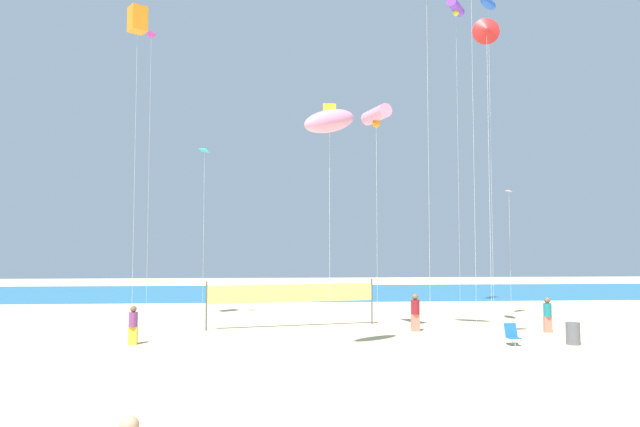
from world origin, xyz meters
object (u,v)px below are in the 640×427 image
(kite_pink_tube, at_px, (376,115))
(kite_pink_inflatable, at_px, (330,121))
(beachgoer_teal_shirt, at_px, (547,314))
(beach_handbag, at_px, (496,342))
(beachgoer_plum_shirt, at_px, (133,324))
(kite_orange_box, at_px, (138,20))
(beachgoer_maroon_shirt, at_px, (415,311))
(kite_violet_tube, at_px, (456,8))
(kite_red_delta, at_px, (487,31))
(trash_barrel, at_px, (573,333))
(kite_pink_diamond, at_px, (509,196))
(kite_cyan_diamond, at_px, (205,152))
(kite_magenta_diamond, at_px, (151,46))
(folding_beach_chair, at_px, (512,334))
(volleyball_net, at_px, (293,295))
(kite_blue_inflatable, at_px, (488,4))

(kite_pink_tube, xyz_separation_m, kite_pink_inflatable, (-2.72, -5.14, -1.47))
(beachgoer_teal_shirt, xyz_separation_m, kite_pink_tube, (-8.24, 0.04, 9.51))
(beach_handbag, bearing_deg, beachgoer_plum_shirt, 175.31)
(beach_handbag, xyz_separation_m, kite_pink_inflatable, (-7.13, -1.79, 8.81))
(kite_orange_box, bearing_deg, beachgoer_teal_shirt, -10.37)
(beachgoer_maroon_shirt, relative_size, kite_violet_tube, 0.09)
(beach_handbag, relative_size, kite_red_delta, 0.02)
(trash_barrel, height_order, kite_pink_tube, kite_pink_tube)
(beachgoer_plum_shirt, distance_m, trash_barrel, 18.47)
(beach_handbag, height_order, kite_orange_box, kite_orange_box)
(beachgoer_teal_shirt, bearing_deg, kite_pink_diamond, -176.35)
(beachgoer_plum_shirt, relative_size, kite_cyan_diamond, 0.16)
(kite_pink_diamond, xyz_separation_m, kite_magenta_diamond, (-22.50, 2.14, 9.73))
(beachgoer_teal_shirt, distance_m, trash_barrel, 3.50)
(beachgoer_plum_shirt, relative_size, kite_pink_tube, 0.15)
(folding_beach_chair, bearing_deg, beachgoer_teal_shirt, 12.27)
(beachgoer_plum_shirt, relative_size, trash_barrel, 1.75)
(beachgoer_teal_shirt, bearing_deg, trash_barrel, 4.71)
(beachgoer_teal_shirt, distance_m, kite_cyan_diamond, 20.46)
(beachgoer_maroon_shirt, xyz_separation_m, kite_pink_inflatable, (-4.72, -5.93, 7.96))
(beach_handbag, xyz_separation_m, kite_magenta_diamond, (-17.25, 13.13, 16.87))
(folding_beach_chair, relative_size, kite_pink_diamond, 0.12)
(trash_barrel, relative_size, kite_red_delta, 0.07)
(kite_pink_tube, relative_size, kite_orange_box, 0.64)
(kite_magenta_diamond, height_order, kite_violet_tube, kite_violet_tube)
(beach_handbag, distance_m, kite_pink_diamond, 14.12)
(volleyball_net, relative_size, kite_blue_inflatable, 0.50)
(beachgoer_maroon_shirt, distance_m, kite_blue_inflatable, 16.48)
(beach_handbag, distance_m, kite_red_delta, 12.84)
(kite_pink_diamond, bearing_deg, beachgoer_maroon_shirt, -138.20)
(kite_violet_tube, bearing_deg, beachgoer_maroon_shirt, -119.32)
(beachgoer_maroon_shirt, bearing_deg, kite_orange_box, -16.56)
(kite_pink_diamond, bearing_deg, kite_pink_tube, -141.68)
(kite_magenta_diamond, relative_size, kite_blue_inflatable, 1.04)
(beachgoer_maroon_shirt, xyz_separation_m, beach_handbag, (2.41, -4.14, -0.85))
(kite_blue_inflatable, bearing_deg, folding_beach_chair, -103.29)
(beachgoer_teal_shirt, relative_size, kite_cyan_diamond, 0.17)
(beachgoer_maroon_shirt, relative_size, kite_blue_inflatable, 0.11)
(trash_barrel, bearing_deg, kite_violet_tube, 91.73)
(beachgoer_teal_shirt, height_order, kite_orange_box, kite_orange_box)
(folding_beach_chair, distance_m, kite_magenta_diamond, 27.71)
(kite_magenta_diamond, distance_m, kite_orange_box, 6.15)
(beach_handbag, relative_size, kite_magenta_diamond, 0.02)
(folding_beach_chair, xyz_separation_m, kite_red_delta, (-1.32, -1.23, 12.41))
(kite_pink_inflatable, bearing_deg, beachgoer_plum_shirt, 159.26)
(kite_magenta_diamond, bearing_deg, kite_violet_tube, 1.10)
(kite_magenta_diamond, xyz_separation_m, kite_cyan_diamond, (3.87, -3.05, -7.37))
(volleyball_net, relative_size, kite_red_delta, 0.64)
(volleyball_net, bearing_deg, kite_blue_inflatable, -5.12)
(kite_violet_tube, distance_m, kite_orange_box, 20.94)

